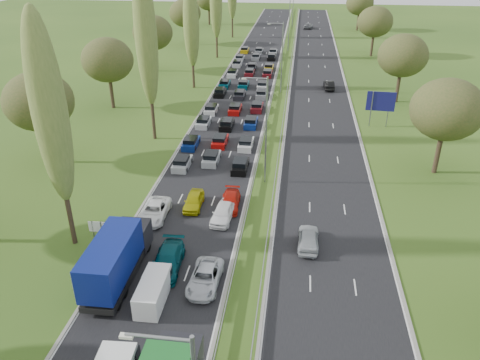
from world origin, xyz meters
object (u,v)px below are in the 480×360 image
(direction_sign, at_px, (381,103))
(blue_lorry, at_px, (117,257))
(white_van_rear, at_px, (154,289))
(near_car_2, at_px, (154,211))
(info_sign, at_px, (97,229))

(direction_sign, bearing_deg, blue_lorry, -123.56)
(blue_lorry, distance_m, white_van_rear, 4.23)
(near_car_2, xyz_separation_m, blue_lorry, (-0.15, -9.34, 1.37))
(white_van_rear, bearing_deg, direction_sign, 60.82)
(near_car_2, distance_m, info_sign, 6.01)
(blue_lorry, distance_m, info_sign, 6.03)
(near_car_2, bearing_deg, blue_lorry, -91.88)
(blue_lorry, xyz_separation_m, direction_sign, (25.14, 37.90, 1.45))
(info_sign, bearing_deg, blue_lorry, -52.30)
(blue_lorry, height_order, white_van_rear, blue_lorry)
(info_sign, bearing_deg, near_car_2, 50.40)
(blue_lorry, distance_m, direction_sign, 45.50)
(near_car_2, distance_m, blue_lorry, 9.44)
(near_car_2, relative_size, direction_sign, 1.01)
(near_car_2, height_order, info_sign, info_sign)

